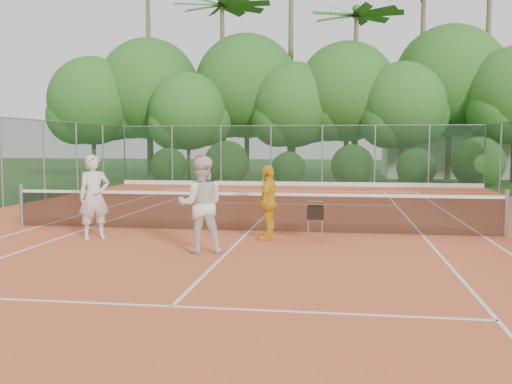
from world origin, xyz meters
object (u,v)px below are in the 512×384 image
at_px(player_white, 94,197).
at_px(ball_hopper, 315,213).
at_px(player_center_grp, 201,204).
at_px(player_yellow, 268,202).

height_order(player_white, ball_hopper, player_white).
bearing_deg(player_center_grp, player_yellow, 56.70).
bearing_deg(player_white, player_yellow, -29.04).
bearing_deg(ball_hopper, player_white, -176.94).
bearing_deg(player_yellow, ball_hopper, 94.78).
bearing_deg(player_yellow, player_white, -75.96).
distance_m(player_white, player_center_grp, 3.01).
xyz_separation_m(player_white, player_center_grp, (2.76, -1.21, 0.01)).
bearing_deg(player_white, player_center_grp, -59.93).
relative_size(player_center_grp, ball_hopper, 2.49).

